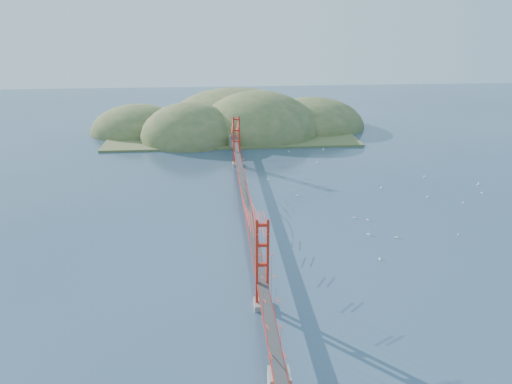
{
  "coord_description": "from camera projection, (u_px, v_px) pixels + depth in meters",
  "views": [
    {
      "loc": [
        -5.38,
        -82.76,
        34.43
      ],
      "look_at": [
        1.89,
        0.0,
        4.1
      ],
      "focal_mm": 35.0,
      "sensor_mm": 36.0,
      "label": 1
    }
  ],
  "objects": [
    {
      "name": "sailboat_6",
      "position": [
        368.0,
        234.0,
        81.21
      ],
      "size": [
        0.69,
        0.69,
        0.72
      ],
      "color": "white",
      "rests_on": "ground"
    },
    {
      "name": "sailboat_17",
      "position": [
        478.0,
        184.0,
        104.48
      ],
      "size": [
        0.61,
        0.5,
        0.72
      ],
      "color": "white",
      "rests_on": "ground"
    },
    {
      "name": "sailboat_15",
      "position": [
        323.0,
        149.0,
        130.69
      ],
      "size": [
        0.64,
        0.64,
        0.67
      ],
      "color": "white",
      "rests_on": "ground"
    },
    {
      "name": "sailboat_11",
      "position": [
        463.0,
        203.0,
        94.36
      ],
      "size": [
        0.59,
        0.58,
        0.66
      ],
      "color": "white",
      "rests_on": "ground"
    },
    {
      "name": "sailboat_16",
      "position": [
        298.0,
        195.0,
        98.36
      ],
      "size": [
        0.61,
        0.61,
        0.64
      ],
      "color": "white",
      "rests_on": "ground"
    },
    {
      "name": "sailboat_4",
      "position": [
        381.0,
        187.0,
        102.55
      ],
      "size": [
        0.51,
        0.58,
        0.66
      ],
      "color": "white",
      "rests_on": "ground"
    },
    {
      "name": "sailboat_8",
      "position": [
        424.0,
        177.0,
        109.2
      ],
      "size": [
        0.5,
        0.49,
        0.56
      ],
      "color": "white",
      "rests_on": "ground"
    },
    {
      "name": "sailboat_5",
      "position": [
        482.0,
        192.0,
        99.84
      ],
      "size": [
        0.57,
        0.57,
        0.62
      ],
      "color": "white",
      "rests_on": "ground"
    },
    {
      "name": "sailboat_14",
      "position": [
        458.0,
        234.0,
        81.12
      ],
      "size": [
        0.52,
        0.52,
        0.55
      ],
      "color": "white",
      "rests_on": "ground"
    },
    {
      "name": "sailboat_2",
      "position": [
        397.0,
        237.0,
        80.15
      ],
      "size": [
        0.6,
        0.58,
        0.68
      ],
      "color": "white",
      "rests_on": "ground"
    },
    {
      "name": "ground",
      "position": [
        246.0,
        214.0,
        89.69
      ],
      "size": [
        320.0,
        320.0,
        0.0
      ],
      "primitive_type": "plane",
      "color": "#324864",
      "rests_on": "ground"
    },
    {
      "name": "sailboat_9",
      "position": [
        428.0,
        197.0,
        97.53
      ],
      "size": [
        0.55,
        0.61,
        0.69
      ],
      "color": "white",
      "rests_on": "ground"
    },
    {
      "name": "sailboat_12",
      "position": [
        289.0,
        151.0,
        128.94
      ],
      "size": [
        0.62,
        0.59,
        0.7
      ],
      "color": "white",
      "rests_on": "ground"
    },
    {
      "name": "sailboat_7",
      "position": [
        317.0,
        163.0,
        119.2
      ],
      "size": [
        0.63,
        0.51,
        0.75
      ],
      "color": "white",
      "rests_on": "ground"
    },
    {
      "name": "sailboat_10",
      "position": [
        380.0,
        258.0,
        73.21
      ],
      "size": [
        0.45,
        0.56,
        0.65
      ],
      "color": "white",
      "rests_on": "ground"
    },
    {
      "name": "sailboat_extra_0",
      "position": [
        268.0,
        179.0,
        107.5
      ],
      "size": [
        0.63,
        0.63,
        0.71
      ],
      "color": "white",
      "rests_on": "ground"
    },
    {
      "name": "far_headlands",
      "position": [
        238.0,
        129.0,
        153.99
      ],
      "size": [
        84.0,
        58.0,
        25.0
      ],
      "color": "olive",
      "rests_on": "ground"
    },
    {
      "name": "bridge",
      "position": [
        245.0,
        176.0,
        87.46
      ],
      "size": [
        2.2,
        94.4,
        12.0
      ],
      "color": "gray",
      "rests_on": "ground"
    },
    {
      "name": "sailboat_1",
      "position": [
        354.0,
        217.0,
        87.76
      ],
      "size": [
        0.58,
        0.58,
        0.62
      ],
      "color": "white",
      "rests_on": "ground"
    },
    {
      "name": "sailboat_0",
      "position": [
        368.0,
        219.0,
        86.93
      ],
      "size": [
        0.56,
        0.56,
        0.63
      ],
      "color": "white",
      "rests_on": "ground"
    }
  ]
}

